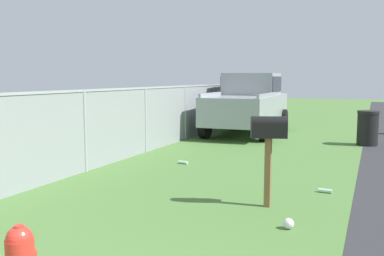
# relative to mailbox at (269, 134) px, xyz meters

# --- Properties ---
(mailbox) EXTENTS (0.37, 0.56, 1.37)m
(mailbox) POSITION_rel_mailbox_xyz_m (0.00, 0.00, 0.00)
(mailbox) COLOR brown
(mailbox) RESTS_ON ground
(pickup_truck) EXTENTS (4.96, 2.33, 2.09)m
(pickup_truck) POSITION_rel_mailbox_xyz_m (8.25, 2.63, 0.00)
(pickup_truck) COLOR #93999E
(pickup_truck) RESTS_ON ground
(trash_bin) EXTENTS (0.60, 0.60, 0.99)m
(trash_bin) POSITION_rel_mailbox_xyz_m (6.92, -1.27, -0.60)
(trash_bin) COLOR black
(trash_bin) RESTS_ON ground
(fence_section) EXTENTS (15.12, 0.07, 1.70)m
(fence_section) POSITION_rel_mailbox_xyz_m (3.40, 4.01, -0.18)
(fence_section) COLOR #9EA3A8
(fence_section) RESTS_ON ground
(litter_bottle_near_hydrant) EXTENTS (0.08, 0.22, 0.07)m
(litter_bottle_near_hydrant) POSITION_rel_mailbox_xyz_m (1.15, -0.72, -1.06)
(litter_bottle_near_hydrant) COLOR #B2D8BF
(litter_bottle_near_hydrant) RESTS_ON ground
(litter_bottle_midfield_b) EXTENTS (0.09, 0.23, 0.07)m
(litter_bottle_midfield_b) POSITION_rel_mailbox_xyz_m (2.40, 2.49, -1.06)
(litter_bottle_midfield_b) COLOR #B2D8BF
(litter_bottle_midfield_b) RESTS_ON ground
(litter_wrapper_far_scatter) EXTENTS (0.14, 0.15, 0.01)m
(litter_wrapper_far_scatter) POSITION_rel_mailbox_xyz_m (-2.55, 2.42, -1.10)
(litter_wrapper_far_scatter) COLOR silver
(litter_wrapper_far_scatter) RESTS_ON ground
(litter_bag_by_mailbox) EXTENTS (0.14, 0.14, 0.14)m
(litter_bag_by_mailbox) POSITION_rel_mailbox_xyz_m (-0.84, -0.47, -1.03)
(litter_bag_by_mailbox) COLOR silver
(litter_bag_by_mailbox) RESTS_ON ground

